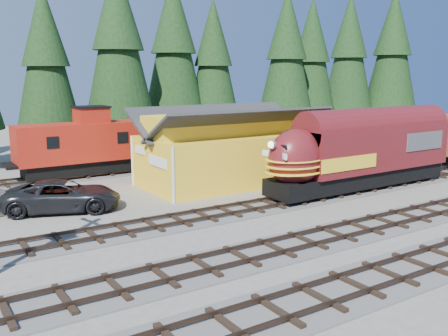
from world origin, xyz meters
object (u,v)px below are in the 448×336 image
locomotive (357,155)px  caboose (81,145)px  pickup_truck_a (63,196)px  depot (230,141)px

locomotive → caboose: caboose is taller
locomotive → pickup_truck_a: locomotive is taller
depot → pickup_truck_a: bearing=-174.8°
locomotive → pickup_truck_a: (-17.32, 5.42, -1.51)m
locomotive → caboose: 19.46m
locomotive → caboose: (-13.52, 14.00, 0.01)m
pickup_truck_a → depot: bearing=-63.5°
depot → pickup_truck_a: 12.09m
caboose → locomotive: bearing=-46.0°
locomotive → caboose: bearing=134.0°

